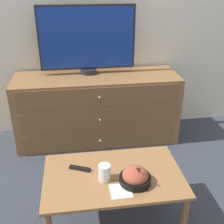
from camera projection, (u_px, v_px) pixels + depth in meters
ground_plane at (90, 125)px, 3.30m from camera, size 12.00×12.00×0.00m
wall_back at (86, 8)px, 2.74m from camera, size 12.00×0.05×2.60m
dresser at (97, 108)px, 2.90m from camera, size 1.62×0.53×0.70m
tv at (87, 39)px, 2.67m from camera, size 0.92×0.16×0.65m
coffee_table at (113, 181)px, 1.87m from camera, size 0.91×0.56×0.41m
takeout_bowl at (135, 177)px, 1.76m from camera, size 0.20×0.20×0.16m
drink_cup at (105, 173)px, 1.78m from camera, size 0.08×0.08×0.11m
napkin at (121, 191)px, 1.70m from camera, size 0.13×0.13×0.00m
remote_control at (80, 168)px, 1.89m from camera, size 0.15×0.09×0.02m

